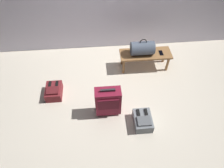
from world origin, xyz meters
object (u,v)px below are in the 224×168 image
bench (145,55)px  backpack_grey (143,121)px  backpack_maroon (54,91)px  cell_phone (161,53)px  duffel_bag_slate (142,48)px  suitcase_upright_burgundy (108,101)px

bench → backpack_grey: size_ratio=2.63×
bench → backpack_maroon: bench is taller
cell_phone → bench: bearing=176.4°
backpack_maroon → backpack_grey: (1.49, -0.74, 0.00)m
duffel_bag_slate → cell_phone: bearing=-2.8°
duffel_bag_slate → suitcase_upright_burgundy: 1.29m
suitcase_upright_burgundy → backpack_maroon: (-0.95, 0.46, -0.22)m
bench → backpack_maroon: (-1.77, -0.58, -0.22)m
bench → backpack_grey: (-0.27, -1.32, -0.22)m
backpack_maroon → backpack_grey: size_ratio=1.00×
cell_phone → backpack_maroon: 2.16m
duffel_bag_slate → cell_phone: (0.38, -0.02, -0.13)m
backpack_maroon → backpack_grey: bearing=-26.3°
duffel_bag_slate → backpack_grey: (-0.19, -1.32, -0.40)m
bench → backpack_grey: bearing=-101.7°
bench → backpack_maroon: bearing=-161.8°
bench → suitcase_upright_burgundy: suitcase_upright_burgundy is taller
bench → suitcase_upright_burgundy: 1.32m
bench → duffel_bag_slate: (-0.08, 0.00, 0.19)m
bench → duffel_bag_slate: 0.20m
bench → cell_phone: cell_phone is taller
cell_phone → duffel_bag_slate: bearing=177.2°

